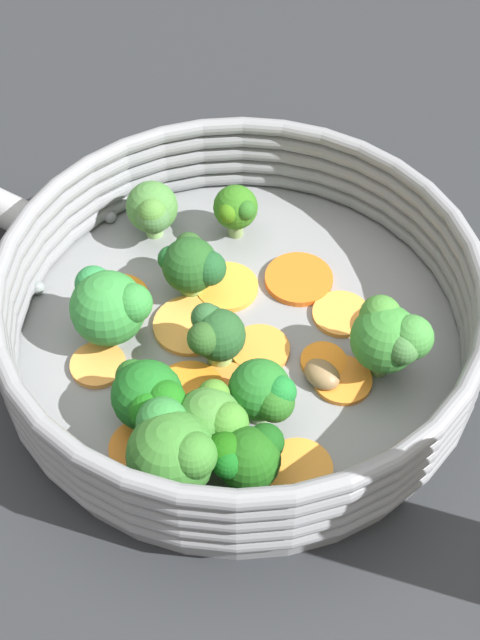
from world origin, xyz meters
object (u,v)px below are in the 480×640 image
object	(u,v)px
carrot_slice_4	(189,392)
broccoli_floret_2	(172,449)
broccoli_floret_9	(264,393)
broccoli_floret_6	(209,419)
skillet	(240,343)
carrot_slice_7	(260,349)
broccoli_floret_1	(192,265)
carrot_slice_12	(299,279)
carrot_slice_11	(219,384)
broccoli_floret_3	(214,333)
carrot_slice_3	(117,299)
broccoli_floret_7	(245,458)
broccoli_floret_5	(111,306)
carrot_slice_8	(142,448)
carrot_slice_10	(98,365)
broccoli_floret_10	(236,209)
broccoli_floret_8	(152,210)
carrot_slice_1	(341,314)
mushroom_piece_1	(380,321)
carrot_slice_5	(343,380)
mushroom_piece_0	(322,374)
carrot_slice_9	(227,287)
carrot_slice_2	(298,469)
broccoli_floret_0	(390,336)
carrot_slice_6	(191,324)
broccoli_floret_4	(148,397)
carrot_slice_0	(323,361)

from	to	relation	value
carrot_slice_4	broccoli_floret_2	distance (m)	0.07
broccoli_floret_9	broccoli_floret_6	bearing A→B (deg)	-137.48
skillet	carrot_slice_7	xyz separation A→B (m)	(0.01, -0.01, 0.01)
broccoli_floret_1	carrot_slice_12	bearing A→B (deg)	19.70
carrot_slice_11	carrot_slice_4	bearing A→B (deg)	-147.13
carrot_slice_12	broccoli_floret_3	bearing A→B (deg)	-117.79
carrot_slice_3	carrot_slice_7	distance (m)	0.10
carrot_slice_3	broccoli_floret_7	xyz separation A→B (m)	(0.11, -0.11, 0.03)
broccoli_floret_3	broccoli_floret_5	bearing A→B (deg)	175.65
carrot_slice_8	carrot_slice_10	distance (m)	0.07
skillet	broccoli_floret_10	xyz separation A→B (m)	(-0.02, 0.09, 0.03)
carrot_slice_7	broccoli_floret_1	xyz separation A→B (m)	(-0.05, 0.04, 0.02)
carrot_slice_10	broccoli_floret_8	xyz separation A→B (m)	(0.00, 0.11, 0.02)
carrot_slice_1	broccoli_floret_8	distance (m)	0.14
carrot_slice_1	mushroom_piece_1	world-z (taller)	mushroom_piece_1
carrot_slice_5	broccoli_floret_7	xyz separation A→B (m)	(-0.04, -0.08, 0.03)
carrot_slice_1	mushroom_piece_0	size ratio (longest dim) A/B	1.55
broccoli_floret_5	mushroom_piece_0	bearing A→B (deg)	-3.14
carrot_slice_9	mushroom_piece_1	bearing A→B (deg)	-6.67
carrot_slice_2	broccoli_floret_0	distance (m)	0.09
broccoli_floret_10	broccoli_floret_5	bearing A→B (deg)	-117.96
carrot_slice_6	broccoli_floret_4	distance (m)	0.08
carrot_slice_6	broccoli_floret_3	size ratio (longest dim) A/B	1.14
carrot_slice_3	broccoli_floret_9	bearing A→B (deg)	-32.43
broccoli_floret_0	mushroom_piece_0	bearing A→B (deg)	-156.15
broccoli_floret_1	broccoli_floret_4	world-z (taller)	broccoli_floret_4
broccoli_floret_7	broccoli_floret_8	xyz separation A→B (m)	(-0.10, 0.17, -0.00)
broccoli_floret_8	carrot_slice_1	bearing A→B (deg)	-17.85
carrot_slice_4	carrot_slice_7	size ratio (longest dim) A/B	1.15
carrot_slice_10	broccoli_floret_0	size ratio (longest dim) A/B	0.64
carrot_slice_2	broccoli_floret_6	distance (m)	0.06
broccoli_floret_6	mushroom_piece_0	size ratio (longest dim) A/B	1.92
carrot_slice_10	broccoli_floret_2	xyz separation A→B (m)	(0.07, -0.07, 0.03)
carrot_slice_10	broccoli_floret_10	size ratio (longest dim) A/B	0.85
carrot_slice_12	broccoli_floret_1	xyz separation A→B (m)	(-0.07, -0.02, 0.02)
carrot_slice_0	broccoli_floret_4	bearing A→B (deg)	-144.68
carrot_slice_6	carrot_slice_1	bearing A→B (deg)	16.93
carrot_slice_9	carrot_slice_10	world-z (taller)	same
broccoli_floret_7	carrot_slice_0	bearing A→B (deg)	72.00
carrot_slice_10	broccoli_floret_6	size ratio (longest dim) A/B	0.74
carrot_slice_2	carrot_slice_5	size ratio (longest dim) A/B	1.09
carrot_slice_6	broccoli_floret_8	bearing A→B (deg)	121.36
carrot_slice_4	broccoli_floret_10	world-z (taller)	broccoli_floret_10
carrot_slice_1	broccoli_floret_7	bearing A→B (deg)	-104.99
carrot_slice_8	broccoli_floret_3	bearing A→B (deg)	69.85
broccoli_floret_7	carrot_slice_12	bearing A→B (deg)	88.61
broccoli_floret_1	carrot_slice_11	bearing A→B (deg)	-64.81
carrot_slice_0	mushroom_piece_0	distance (m)	0.01
broccoli_floret_3	broccoli_floret_8	xyz separation A→B (m)	(-0.06, 0.09, -0.00)
carrot_slice_0	carrot_slice_4	size ratio (longest dim) A/B	0.66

